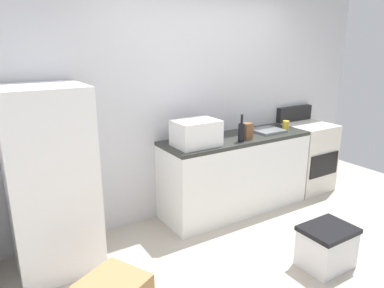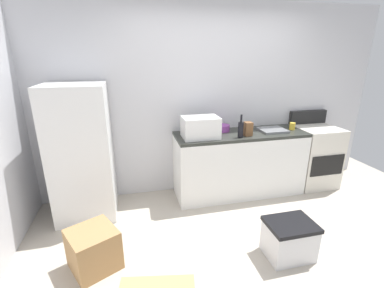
{
  "view_description": "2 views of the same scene",
  "coord_description": "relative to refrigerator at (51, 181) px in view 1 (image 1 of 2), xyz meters",
  "views": [
    {
      "loc": [
        -2.2,
        -1.85,
        1.93
      ],
      "look_at": [
        -0.46,
        0.95,
        0.99
      ],
      "focal_mm": 32.92,
      "sensor_mm": 36.0,
      "label": 1
    },
    {
      "loc": [
        -1.17,
        -2.04,
        1.91
      ],
      "look_at": [
        -0.47,
        0.84,
        0.92
      ],
      "focal_mm": 24.93,
      "sensor_mm": 36.0,
      "label": 2
    }
  ],
  "objects": [
    {
      "name": "microwave",
      "position": [
        1.46,
        -0.02,
        0.23
      ],
      "size": [
        0.46,
        0.34,
        0.27
      ],
      "primitive_type": "cube",
      "color": "white",
      "rests_on": "kitchen_counter"
    },
    {
      "name": "mixing_bowl",
      "position": [
        1.84,
        0.19,
        0.14
      ],
      "size": [
        0.19,
        0.19,
        0.09
      ],
      "primitive_type": "cylinder",
      "color": "purple",
      "rests_on": "kitchen_counter"
    },
    {
      "name": "wall_back",
      "position": [
        1.75,
        0.4,
        0.49
      ],
      "size": [
        5.0,
        0.1,
        2.6
      ],
      "primitive_type": "cube",
      "color": "silver",
      "rests_on": "ground_plane"
    },
    {
      "name": "knife_block",
      "position": [
        2.09,
        -0.08,
        0.18
      ],
      "size": [
        0.1,
        0.1,
        0.18
      ],
      "primitive_type": "cube",
      "color": "brown",
      "rests_on": "kitchen_counter"
    },
    {
      "name": "stove_oven",
      "position": [
        3.27,
        0.06,
        -0.34
      ],
      "size": [
        0.6,
        0.61,
        1.1
      ],
      "color": "silver",
      "rests_on": "ground_plane"
    },
    {
      "name": "coffee_mug",
      "position": [
        2.83,
        0.03,
        0.14
      ],
      "size": [
        0.08,
        0.08,
        0.1
      ],
      "primitive_type": "cylinder",
      "color": "gold",
      "rests_on": "kitchen_counter"
    },
    {
      "name": "sink_basin",
      "position": [
        2.52,
        0.03,
        0.11
      ],
      "size": [
        0.36,
        0.32,
        0.03
      ],
      "primitive_type": "cube",
      "color": "slate",
      "rests_on": "kitchen_counter"
    },
    {
      "name": "kitchen_counter",
      "position": [
        2.05,
        0.05,
        -0.36
      ],
      "size": [
        1.8,
        0.6,
        0.9
      ],
      "color": "white",
      "rests_on": "ground_plane"
    },
    {
      "name": "storage_bin",
      "position": [
        2.02,
        -1.29,
        -0.61
      ],
      "size": [
        0.46,
        0.36,
        0.38
      ],
      "color": "silver",
      "rests_on": "ground_plane"
    },
    {
      "name": "wine_bottle",
      "position": [
        1.96,
        -0.14,
        0.2
      ],
      "size": [
        0.07,
        0.07,
        0.3
      ],
      "color": "black",
      "rests_on": "kitchen_counter"
    },
    {
      "name": "ground_plane",
      "position": [
        1.75,
        -1.15,
        -0.81
      ],
      "size": [
        6.0,
        6.0,
        0.0
      ],
      "primitive_type": "plane",
      "color": "#B2A899"
    },
    {
      "name": "refrigerator",
      "position": [
        0.0,
        0.0,
        0.0
      ],
      "size": [
        0.68,
        0.66,
        1.61
      ],
      "primitive_type": "cube",
      "color": "white",
      "rests_on": "ground_plane"
    }
  ]
}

